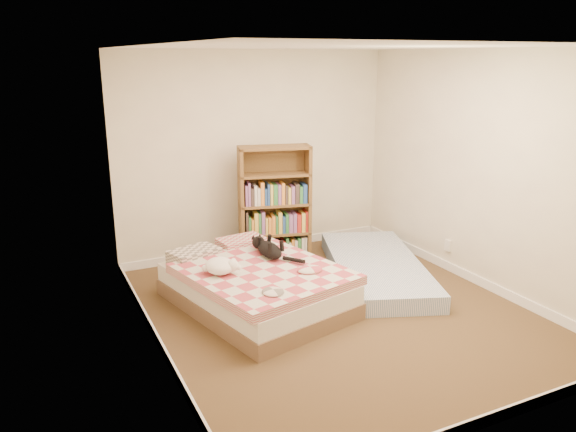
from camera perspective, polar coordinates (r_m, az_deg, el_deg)
name	(u,v)px	position (r m, az deg, el deg)	size (l,w,h in m)	color
room	(339,193)	(5.23, 5.23, 2.33)	(3.51, 4.01, 2.51)	#49351F
bed	(255,285)	(5.66, -3.41, -6.97)	(1.65, 2.05, 0.48)	brown
bookshelf	(274,218)	(6.78, -1.43, -0.25)	(0.91, 0.48, 1.42)	brown
floor_mattress	(376,268)	(6.50, 8.96, -5.24)	(0.95, 2.11, 0.19)	#6883AD
black_cat	(268,249)	(5.80, -2.01, -3.33)	(0.26, 0.73, 0.17)	black
white_dog	(221,266)	(5.36, -6.83, -5.06)	(0.32, 0.34, 0.15)	white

